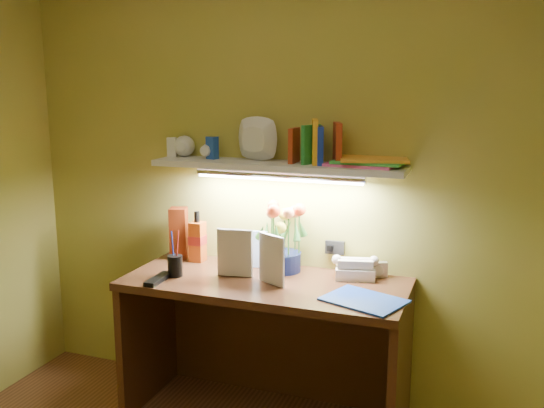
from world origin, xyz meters
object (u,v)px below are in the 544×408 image
Objects in this scene: flower_bouquet at (282,238)px; telephone at (355,267)px; desk_clock at (379,269)px; whisky_bottle at (197,236)px; desk at (265,351)px.

telephone is at bearing 1.84° from flower_bouquet.
flower_bouquet is 4.49× the size of desk_clock.
whisky_bottle is (-0.49, 0.01, -0.03)m from flower_bouquet.
telephone is 2.50× the size of desk_clock.
desk_clock is 0.99m from whisky_bottle.
telephone is (0.41, 0.19, 0.43)m from desk.
desk_clock is (0.52, 0.25, 0.41)m from desk.
flower_bouquet reaches higher than whisky_bottle.
flower_bouquet is at bearing 166.45° from desk_clock.
telephone is 0.70× the size of whisky_bottle.
flower_bouquet is (0.03, 0.18, 0.55)m from desk.
desk_clock is at bearing 25.64° from desk.
flower_bouquet reaches higher than desk_clock.
desk is 0.72m from whisky_bottle.
flower_bouquet is 1.25× the size of whisky_bottle.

